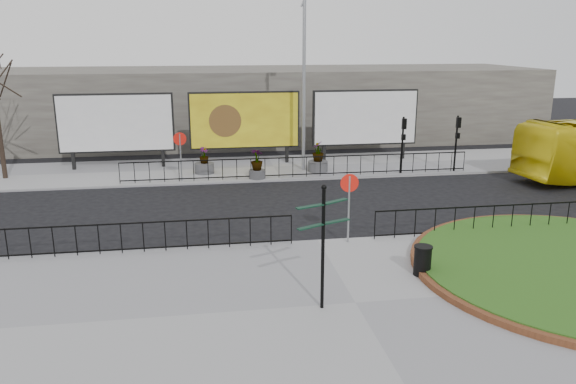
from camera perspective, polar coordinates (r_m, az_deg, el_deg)
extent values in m
plane|color=black|center=(20.14, 3.03, -5.18)|extent=(90.00, 90.00, 0.00)
cube|color=gray|center=(15.66, 6.86, -11.29)|extent=(30.00, 10.00, 0.12)
cube|color=gray|center=(31.48, -1.46, 2.50)|extent=(44.00, 6.00, 0.12)
cylinder|color=gray|center=(28.44, -10.84, 3.44)|extent=(0.07, 0.07, 2.40)
cylinder|color=red|center=(28.27, -10.93, 5.32)|extent=(0.64, 0.03, 0.64)
cylinder|color=white|center=(28.29, -10.93, 5.33)|extent=(0.50, 0.03, 0.50)
cylinder|color=gray|center=(19.57, 6.19, -1.78)|extent=(0.07, 0.07, 2.40)
cylinder|color=red|center=(19.31, 6.27, 0.91)|extent=(0.64, 0.03, 0.64)
cylinder|color=white|center=(19.33, 6.25, 0.93)|extent=(0.50, 0.03, 0.50)
cube|color=black|center=(32.83, -20.96, 3.02)|extent=(0.18, 0.18, 1.00)
cube|color=black|center=(32.16, -12.56, 3.43)|extent=(0.18, 0.18, 1.00)
cube|color=black|center=(32.07, -17.08, 6.72)|extent=(6.20, 0.25, 3.20)
cube|color=silver|center=(31.92, -17.12, 6.68)|extent=(6.00, 0.06, 3.00)
cube|color=black|center=(32.09, -8.64, 3.60)|extent=(0.18, 0.18, 1.00)
cube|color=black|center=(32.46, -0.12, 3.91)|extent=(0.18, 0.18, 1.00)
cube|color=black|center=(31.85, -4.43, 7.29)|extent=(6.20, 0.25, 3.20)
cube|color=yellow|center=(31.69, -4.41, 7.25)|extent=(6.00, 0.06, 3.00)
cube|color=black|center=(32.86, 3.68, 4.02)|extent=(0.18, 0.18, 1.00)
cube|color=black|center=(34.21, 11.58, 4.19)|extent=(0.18, 0.18, 1.00)
cube|color=black|center=(33.13, 7.83, 7.51)|extent=(6.20, 0.25, 3.20)
cube|color=silver|center=(32.98, 7.91, 7.47)|extent=(6.00, 0.06, 3.00)
cylinder|color=gray|center=(30.04, 1.62, 10.69)|extent=(0.18, 0.18, 9.00)
cylinder|color=black|center=(30.23, 11.53, 4.68)|extent=(0.10, 0.10, 3.00)
cube|color=black|center=(29.94, 11.73, 6.80)|extent=(0.22, 0.18, 0.55)
cube|color=black|center=(30.04, 11.65, 5.48)|extent=(0.20, 0.16, 0.30)
cylinder|color=black|center=(31.40, 16.69, 4.73)|extent=(0.10, 0.10, 3.00)
cube|color=black|center=(31.11, 16.94, 6.77)|extent=(0.22, 0.18, 0.55)
cube|color=black|center=(31.22, 16.85, 5.50)|extent=(0.20, 0.16, 0.30)
cube|color=slate|center=(40.89, -3.34, 8.92)|extent=(40.00, 10.00, 5.00)
cylinder|color=black|center=(14.63, 3.56, -5.91)|extent=(0.09, 0.09, 3.27)
sphere|color=black|center=(14.11, 3.67, 0.49)|extent=(0.14, 0.14, 0.14)
cube|color=black|center=(14.01, 2.24, -1.48)|extent=(0.77, 0.41, 0.03)
cube|color=black|center=(14.49, 4.84, -0.95)|extent=(0.74, 0.50, 0.03)
cube|color=black|center=(14.14, 2.32, -3.55)|extent=(0.75, 0.47, 0.03)
cube|color=black|center=(14.60, 4.95, -2.98)|extent=(0.77, 0.41, 0.03)
cylinder|color=black|center=(17.52, 13.50, -6.87)|extent=(0.52, 0.52, 0.87)
cylinder|color=black|center=(17.36, 13.60, -5.45)|extent=(0.56, 0.56, 0.06)
cylinder|color=#4C4C4F|center=(30.18, -8.49, 2.41)|extent=(1.03, 1.03, 0.54)
imported|color=#204813|center=(30.04, -8.54, 3.72)|extent=(0.69, 0.69, 0.87)
cylinder|color=#4C4C4F|center=(28.77, -3.16, 1.82)|extent=(0.84, 0.84, 0.44)
imported|color=#204813|center=(28.60, -3.18, 3.31)|extent=(0.82, 0.82, 1.09)
cylinder|color=#4C4C4F|center=(30.30, 3.05, 2.63)|extent=(1.07, 1.07, 0.55)
imported|color=#204813|center=(30.13, 3.07, 4.16)|extent=(0.73, 0.73, 1.09)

